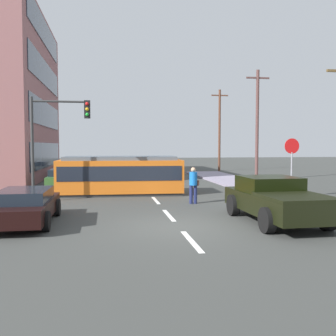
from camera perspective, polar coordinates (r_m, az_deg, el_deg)
name	(u,v)px	position (r m, az deg, el deg)	size (l,w,h in m)	color
ground_plane	(147,191)	(22.50, -3.11, -3.43)	(120.00, 120.00, 0.00)	#3B3D3A
sidewalk_curb_right	(287,196)	(20.53, 17.40, -4.04)	(3.20, 36.00, 0.14)	gray
lane_stripe_0	(192,241)	(10.81, 3.56, -10.87)	(0.16, 2.40, 0.01)	silver
lane_stripe_1	(169,215)	(14.65, 0.13, -7.08)	(0.16, 2.40, 0.01)	silver
lane_stripe_2	(156,200)	(18.56, -1.84, -4.86)	(0.16, 2.40, 0.01)	silver
lane_stripe_3	(141,183)	(27.12, -4.13, -2.26)	(0.16, 2.40, 0.01)	silver
lane_stripe_4	(135,176)	(33.08, -5.01, -1.25)	(0.16, 2.40, 0.01)	silver
streetcar_tram	(120,175)	(20.97, -7.13, -0.99)	(6.73, 2.74, 2.08)	orange
city_bus	(123,169)	(26.26, -6.80, -0.21)	(2.68, 6.05, 1.79)	#A5BBAF
pedestrian_crossing	(193,183)	(17.49, 3.82, -2.27)	(0.49, 0.36, 1.67)	#1D234F
pickup_truck_parked	(275,199)	(13.78, 15.75, -4.53)	(2.35, 5.04, 1.55)	black
parked_sedan_near	(25,206)	(13.87, -20.54, -5.30)	(1.96, 4.50, 1.19)	black
parked_sedan_mid	(65,178)	(25.09, -15.19, -1.41)	(2.11, 4.31, 1.19)	#2E5D2C
parked_sedan_far	(72,172)	(30.87, -14.15, -0.52)	(2.01, 4.37, 1.19)	#3C4B2B
parked_sedan_furthest	(75,167)	(37.11, -13.73, 0.13)	(2.09, 4.31, 1.19)	beige
stop_sign	(292,155)	(19.94, 18.02, 1.86)	(0.76, 0.07, 2.88)	gray
traffic_light_mast	(56,129)	(18.70, -16.41, 5.65)	(2.74, 0.33, 4.92)	#333333
utility_pole_mid	(257,123)	(29.79, 13.19, 6.54)	(1.80, 0.24, 8.34)	brown
utility_pole_far	(219,129)	(40.63, 7.71, 5.85)	(1.80, 0.24, 8.51)	brown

